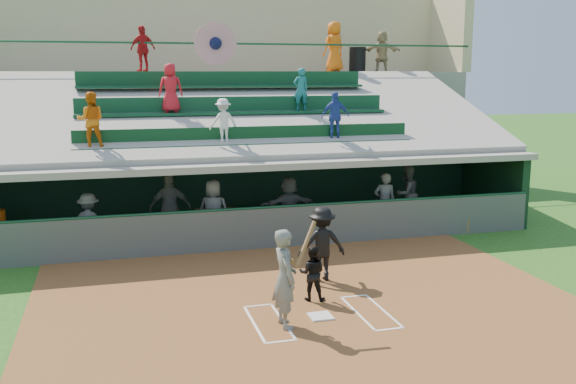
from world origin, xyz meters
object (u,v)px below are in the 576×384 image
object	(u,v)px
batter_at_plate	(285,278)
white_table	(1,239)
home_plate	(321,316)
trash_bin	(357,60)
catcher	(312,273)

from	to	relation	value
batter_at_plate	white_table	xyz separation A→B (m)	(-5.79, 6.60, -0.56)
home_plate	batter_at_plate	world-z (taller)	batter_at_plate
batter_at_plate	home_plate	bearing A→B (deg)	17.33
trash_bin	white_table	bearing A→B (deg)	-151.67
batter_at_plate	white_table	bearing A→B (deg)	131.25
catcher	trash_bin	bearing A→B (deg)	-93.40
catcher	home_plate	bearing A→B (deg)	104.19
catcher	white_table	world-z (taller)	catcher
white_table	trash_bin	world-z (taller)	trash_bin
white_table	trash_bin	size ratio (longest dim) A/B	0.83
catcher	white_table	size ratio (longest dim) A/B	1.43
batter_at_plate	catcher	distance (m)	1.52
home_plate	batter_at_plate	bearing A→B (deg)	-162.67
white_table	batter_at_plate	bearing A→B (deg)	-35.41
batter_at_plate	trash_bin	distance (m)	15.34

